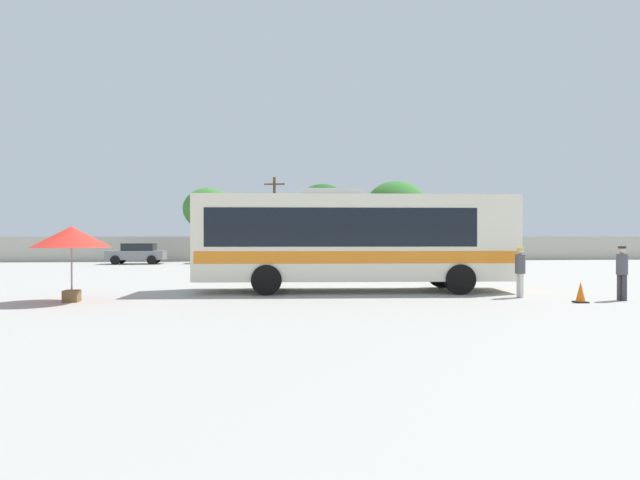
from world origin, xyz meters
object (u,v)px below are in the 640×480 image
roadside_tree_left (208,209)px  coach_bus_cream_orange (351,237)px  passenger_waiting_on_apron (622,270)px  utility_pole_near (274,216)px  roadside_tree_midright (396,207)px  attendant_by_bus_door (520,269)px  parked_car_second_red (223,253)px  vendor_umbrella_near_gate_red (72,238)px  traffic_cone_on_apron (581,292)px  parked_car_leftmost_grey (137,253)px  roadside_tree_midleft (322,208)px

roadside_tree_left → coach_bus_cream_orange: bearing=-72.9°
passenger_waiting_on_apron → utility_pole_near: utility_pole_near is taller
passenger_waiting_on_apron → coach_bus_cream_orange: bearing=155.6°
coach_bus_cream_orange → roadside_tree_midright: bearing=73.4°
attendant_by_bus_door → parked_car_second_red: attendant_by_bus_door is taller
attendant_by_bus_door → coach_bus_cream_orange: bearing=154.0°
coach_bus_cream_orange → parked_car_second_red: coach_bus_cream_orange is taller
coach_bus_cream_orange → attendant_by_bus_door: size_ratio=7.03×
parked_car_second_red → utility_pole_near: bearing=61.3°
vendor_umbrella_near_gate_red → traffic_cone_on_apron: 15.54m
parked_car_leftmost_grey → roadside_tree_midleft: bearing=36.0°
roadside_tree_midleft → utility_pole_near: bearing=-144.8°
passenger_waiting_on_apron → vendor_umbrella_near_gate_red: size_ratio=0.73×
coach_bus_cream_orange → roadside_tree_left: size_ratio=1.91×
vendor_umbrella_near_gate_red → roadside_tree_left: size_ratio=0.39×
parked_car_leftmost_grey → roadside_tree_midleft: size_ratio=0.59×
passenger_waiting_on_apron → parked_car_second_red: size_ratio=0.37×
utility_pole_near → roadside_tree_left: size_ratio=1.18×
parked_car_leftmost_grey → roadside_tree_midleft: roadside_tree_midleft is taller
attendant_by_bus_door → roadside_tree_left: roadside_tree_left is taller
utility_pole_near → attendant_by_bus_door: bearing=-75.7°
parked_car_leftmost_grey → utility_pole_near: utility_pole_near is taller
coach_bus_cream_orange → attendant_by_bus_door: (5.20, -2.54, -1.04)m
vendor_umbrella_near_gate_red → roadside_tree_midleft: size_ratio=0.34×
roadside_tree_left → parked_car_second_red: bearing=-73.2°
parked_car_second_red → roadside_tree_midright: (14.85, 7.67, 3.84)m
coach_bus_cream_orange → vendor_umbrella_near_gate_red: (-8.97, -2.37, -0.02)m
coach_bus_cream_orange → parked_car_second_red: (-6.40, 20.66, -1.22)m
traffic_cone_on_apron → utility_pole_near: bearing=105.7°
roadside_tree_left → traffic_cone_on_apron: bearing=-64.4°
coach_bus_cream_orange → roadside_tree_left: bearing=107.1°
parked_car_leftmost_grey → roadside_tree_left: roadside_tree_left is taller
roadside_tree_midleft → coach_bus_cream_orange: bearing=-93.7°
vendor_umbrella_near_gate_red → utility_pole_near: (6.43, 30.07, 1.80)m
parked_car_leftmost_grey → traffic_cone_on_apron: parked_car_leftmost_grey is taller
roadside_tree_left → roadside_tree_midleft: size_ratio=0.88×
coach_bus_cream_orange → passenger_waiting_on_apron: (7.98, -3.62, -1.01)m
roadside_tree_midleft → traffic_cone_on_apron: bearing=-82.8°
vendor_umbrella_near_gate_red → utility_pole_near: utility_pole_near is taller
roadside_tree_midleft → parked_car_leftmost_grey: bearing=-144.0°
coach_bus_cream_orange → roadside_tree_midleft: (2.00, 30.91, 2.71)m
parked_car_second_red → roadside_tree_left: size_ratio=0.76×
coach_bus_cream_orange → traffic_cone_on_apron: 7.72m
attendant_by_bus_door → roadside_tree_midright: size_ratio=0.23×
vendor_umbrella_near_gate_red → roadside_tree_midleft: roadside_tree_midleft is taller
coach_bus_cream_orange → roadside_tree_left: (-8.12, 26.36, 2.31)m
vendor_umbrella_near_gate_red → roadside_tree_midright: (17.42, 30.69, 2.65)m
passenger_waiting_on_apron → parked_car_leftmost_grey: size_ratio=0.42×
coach_bus_cream_orange → parked_car_second_red: size_ratio=2.52×
attendant_by_bus_door → roadside_tree_left: 32.00m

